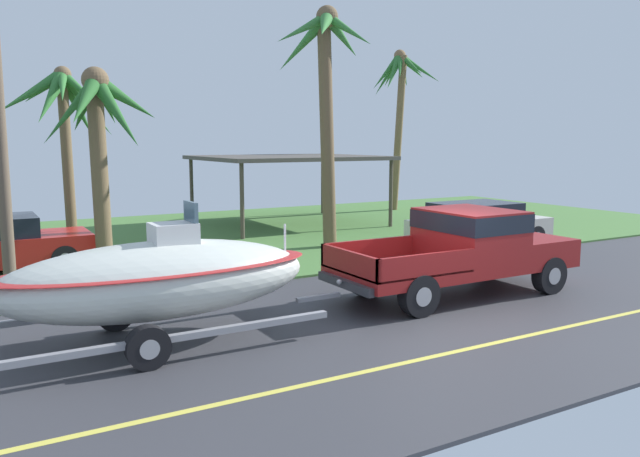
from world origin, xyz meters
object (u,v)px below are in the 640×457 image
object	(u,v)px
pickup_truck_towing	(468,247)
palm_tree_near_left	(99,125)
carport_awning	(288,159)
palm_tree_near_right	(324,74)
boat_on_trailer	(158,279)
palm_tree_mid	(400,86)
parked_sedan_far	(479,226)
palm_tree_far_left	(63,109)

from	to	relation	value
pickup_truck_towing	palm_tree_near_left	distance (m)	9.17
carport_awning	palm_tree_near_left	xyz separation A→B (m)	(-7.85, -5.28, 1.08)
carport_awning	palm_tree_near_right	bearing A→B (deg)	-105.23
boat_on_trailer	palm_tree_near_right	size ratio (longest dim) A/B	0.87
carport_awning	palm_tree_mid	bearing A→B (deg)	15.23
palm_tree_near_left	palm_tree_near_right	world-z (taller)	palm_tree_near_right
boat_on_trailer	parked_sedan_far	size ratio (longest dim) A/B	1.41
palm_tree_near_right	parked_sedan_far	bearing A→B (deg)	-29.14
palm_tree_mid	palm_tree_near_right	bearing A→B (deg)	-139.36
carport_awning	palm_tree_near_right	world-z (taller)	palm_tree_near_right
pickup_truck_towing	palm_tree_mid	size ratio (longest dim) A/B	0.77
parked_sedan_far	carport_awning	bearing A→B (deg)	110.57
parked_sedan_far	palm_tree_far_left	xyz separation A→B (m)	(-10.93, 5.49, 3.46)
parked_sedan_far	palm_tree_near_right	bearing A→B (deg)	150.86
parked_sedan_far	palm_tree_mid	distance (m)	11.07
boat_on_trailer	parked_sedan_far	bearing A→B (deg)	20.81
parked_sedan_far	palm_tree_near_right	world-z (taller)	palm_tree_near_right
palm_tree_far_left	palm_tree_near_right	bearing A→B (deg)	-25.14
pickup_truck_towing	boat_on_trailer	bearing A→B (deg)	-180.00
palm_tree_near_left	pickup_truck_towing	bearing A→B (deg)	-45.06
boat_on_trailer	palm_tree_near_right	bearing A→B (deg)	43.26
pickup_truck_towing	palm_tree_far_left	size ratio (longest dim) A/B	1.05
carport_awning	palm_tree_far_left	distance (m)	8.53
palm_tree_mid	parked_sedan_far	bearing A→B (deg)	-112.77
palm_tree_near_left	palm_tree_near_right	bearing A→B (deg)	2.25
boat_on_trailer	palm_tree_near_right	world-z (taller)	palm_tree_near_right
palm_tree_far_left	palm_tree_mid	bearing A→B (deg)	13.79
parked_sedan_far	palm_tree_far_left	bearing A→B (deg)	153.32
carport_awning	pickup_truck_towing	bearing A→B (deg)	-98.08
palm_tree_far_left	carport_awning	bearing A→B (deg)	12.62
pickup_truck_towing	parked_sedan_far	xyz separation A→B (m)	(4.38, 4.18, -0.34)
pickup_truck_towing	palm_tree_far_left	world-z (taller)	palm_tree_far_left
palm_tree_mid	palm_tree_near_left	bearing A→B (deg)	-153.88
boat_on_trailer	palm_tree_mid	xyz separation A→B (m)	(14.83, 13.30, 4.60)
boat_on_trailer	palm_tree_mid	world-z (taller)	palm_tree_mid
palm_tree_near_right	palm_tree_mid	size ratio (longest dim) A/B	0.98
palm_tree_mid	palm_tree_far_left	size ratio (longest dim) A/B	1.36
pickup_truck_towing	carport_awning	world-z (taller)	carport_awning
palm_tree_near_left	palm_tree_mid	xyz separation A→B (m)	(14.42, 7.07, 2.03)
pickup_truck_towing	boat_on_trailer	distance (m)	6.62
palm_tree_far_left	parked_sedan_far	bearing A→B (deg)	-26.68
palm_tree_near_left	palm_tree_far_left	bearing A→B (deg)	95.54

